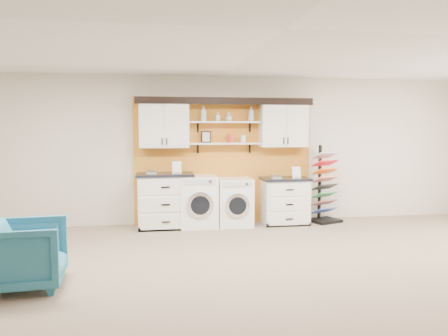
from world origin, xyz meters
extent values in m
plane|color=gray|center=(0.00, 0.00, 0.00)|extent=(10.00, 10.00, 0.00)
plane|color=white|center=(0.00, 0.00, 2.80)|extent=(10.00, 10.00, 0.00)
plane|color=beige|center=(0.00, 4.00, 1.40)|extent=(10.00, 0.00, 10.00)
cube|color=orange|center=(0.00, 3.96, 1.20)|extent=(3.40, 0.07, 2.40)
cube|color=white|center=(-1.13, 3.80, 1.88)|extent=(0.90, 0.34, 0.84)
cube|color=white|center=(-1.35, 3.62, 1.88)|extent=(0.42, 0.01, 0.78)
cube|color=white|center=(-0.91, 3.62, 1.88)|extent=(0.42, 0.01, 0.78)
cube|color=white|center=(1.13, 3.80, 1.88)|extent=(0.90, 0.34, 0.84)
cube|color=white|center=(0.91, 3.62, 1.88)|extent=(0.42, 0.01, 0.78)
cube|color=white|center=(1.35, 3.62, 1.88)|extent=(0.42, 0.01, 0.78)
cube|color=white|center=(0.00, 3.80, 1.53)|extent=(1.32, 0.28, 0.03)
cube|color=white|center=(0.00, 3.80, 1.93)|extent=(1.32, 0.28, 0.03)
cube|color=black|center=(0.00, 3.82, 2.33)|extent=(3.30, 0.40, 0.10)
cube|color=black|center=(0.00, 3.63, 2.27)|extent=(3.30, 0.04, 0.04)
cube|color=black|center=(-0.35, 3.85, 1.66)|extent=(0.18, 0.02, 0.22)
cube|color=beige|center=(-0.35, 3.84, 1.66)|extent=(0.14, 0.01, 0.18)
cylinder|color=red|center=(0.10, 3.80, 1.62)|extent=(0.11, 0.11, 0.16)
cylinder|color=silver|center=(0.35, 3.80, 1.61)|extent=(0.10, 0.10, 0.14)
cube|color=white|center=(-1.13, 3.65, 0.48)|extent=(0.96, 0.60, 0.96)
cube|color=black|center=(-1.13, 3.38, 0.04)|extent=(0.96, 0.06, 0.07)
cube|color=black|center=(-1.13, 3.65, 0.98)|extent=(1.02, 0.66, 0.04)
cube|color=white|center=(-1.13, 3.34, 0.79)|extent=(0.87, 0.02, 0.27)
cube|color=white|center=(-1.13, 3.34, 0.48)|extent=(0.87, 0.02, 0.27)
cube|color=white|center=(-1.13, 3.34, 0.17)|extent=(0.87, 0.02, 0.27)
cube|color=white|center=(1.13, 3.65, 0.42)|extent=(0.84, 0.60, 0.84)
cube|color=black|center=(1.13, 3.38, 0.03)|extent=(0.84, 0.06, 0.07)
cube|color=black|center=(1.13, 3.65, 0.86)|extent=(0.90, 0.66, 0.04)
cube|color=white|center=(1.13, 3.34, 0.69)|extent=(0.77, 0.02, 0.23)
cube|color=white|center=(1.13, 3.34, 0.42)|extent=(0.77, 0.02, 0.23)
cube|color=white|center=(1.13, 3.34, 0.15)|extent=(0.77, 0.02, 0.23)
cube|color=white|center=(-0.52, 3.65, 0.47)|extent=(0.68, 0.66, 0.95)
cube|color=silver|center=(-0.52, 3.31, 0.88)|extent=(0.58, 0.02, 0.10)
cylinder|color=silver|center=(-0.52, 3.31, 0.46)|extent=(0.48, 0.05, 0.48)
cylinder|color=black|center=(-0.52, 3.29, 0.46)|extent=(0.34, 0.03, 0.34)
cube|color=white|center=(0.15, 3.65, 0.44)|extent=(0.63, 0.66, 0.89)
cube|color=silver|center=(0.15, 3.31, 0.82)|extent=(0.54, 0.02, 0.09)
cylinder|color=silver|center=(0.15, 3.31, 0.43)|extent=(0.45, 0.05, 0.45)
cylinder|color=black|center=(0.15, 3.29, 0.43)|extent=(0.32, 0.03, 0.32)
cube|color=black|center=(1.94, 3.65, 0.03)|extent=(0.67, 0.61, 0.05)
cube|color=black|center=(1.88, 3.80, 0.77)|extent=(0.06, 0.06, 1.45)
cube|color=#3149AD|center=(1.94, 3.67, 0.23)|extent=(0.51, 0.40, 0.13)
cube|color=#984C3F|center=(1.94, 3.67, 0.38)|extent=(0.51, 0.40, 0.13)
cube|color=#27904F|center=(1.94, 3.67, 0.53)|extent=(0.51, 0.40, 0.13)
cube|color=black|center=(1.94, 3.67, 0.69)|extent=(0.51, 0.40, 0.13)
cube|color=#FF8A71|center=(1.94, 3.67, 0.84)|extent=(0.51, 0.40, 0.13)
cube|color=orange|center=(1.94, 3.67, 0.99)|extent=(0.51, 0.40, 0.13)
cube|color=red|center=(1.94, 3.67, 1.15)|extent=(0.51, 0.40, 0.13)
cube|color=silver|center=(1.94, 3.67, 1.30)|extent=(0.51, 0.40, 0.13)
imported|color=#226A89|center=(-2.77, 0.84, 0.39)|extent=(0.91, 0.89, 0.77)
imported|color=silver|center=(-0.40, 3.80, 2.09)|extent=(0.12, 0.12, 0.28)
imported|color=silver|center=(-0.14, 3.80, 2.03)|extent=(0.09, 0.09, 0.17)
imported|color=silver|center=(0.07, 3.80, 2.03)|extent=(0.15, 0.15, 0.17)
imported|color=silver|center=(0.50, 3.80, 2.09)|extent=(0.15, 0.15, 0.28)
camera|label=1|loc=(-1.30, -4.30, 1.81)|focal=35.00mm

